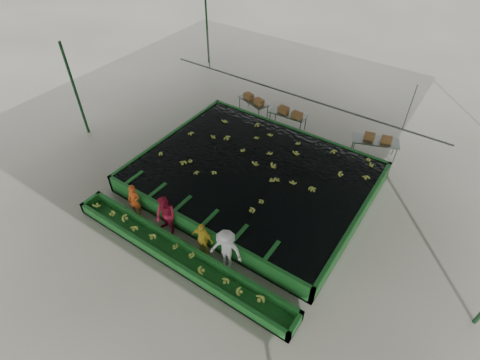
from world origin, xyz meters
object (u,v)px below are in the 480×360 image
Objects in this scene: worker_d at (226,250)px; box_stack_left at (254,101)px; worker_b at (166,216)px; packing_table_right at (374,148)px; packing_table_left at (253,107)px; sorting_trough at (178,255)px; worker_c at (202,239)px; flotation_tank at (252,177)px; worker_a at (134,201)px; box_stack_mid at (290,115)px; packing_table_mid at (288,121)px; box_stack_right at (377,140)px.

worker_d is 1.36× the size of box_stack_left.
packing_table_right is at bearing 66.53° from worker_b.
box_stack_left is at bearing -50.85° from packing_table_left.
worker_d reaches higher than packing_table_right.
sorting_trough is 1.96m from worker_d.
worker_c reaches higher than sorting_trough.
flotation_tank is at bearing 78.65° from worker_b.
worker_a is 0.70× the size of packing_table_right.
box_stack_mid is at bearing 59.96° from worker_a.
sorting_trough is (0.00, -5.10, -0.20)m from flotation_tank.
packing_table_mid is (2.33, -0.16, 0.03)m from packing_table_left.
box_stack_right is at bearing 0.08° from packing_table_left.
worker_c reaches higher than packing_table_left.
flotation_tank is 4.95× the size of packing_table_mid.
worker_c is at bearing -80.85° from packing_table_mid.
box_stack_mid is at bearing -177.29° from packing_table_right.
box_stack_left is 2.44m from box_stack_mid.
worker_b is at bearing -92.77° from box_stack_mid.
box_stack_right is at bearing 30.98° from packing_table_right.
box_stack_left reaches higher than packing_table_left.
box_stack_right reaches higher than sorting_trough.
worker_d is at bearing -68.98° from flotation_tank.
box_stack_mid reaches higher than box_stack_left.
box_stack_mid is (0.14, -0.08, 0.46)m from packing_table_mid.
sorting_trough is 1.63m from worker_b.
box_stack_left is 1.05× the size of box_stack_right.
box_stack_mid is at bearing -176.94° from box_stack_right.
worker_a is at bearing -175.17° from worker_b.
flotation_tank is 7.68× the size of box_stack_right.
flotation_tank is at bearing -57.61° from box_stack_left.
box_stack_mid is (2.47, -0.24, 0.49)m from packing_table_left.
box_stack_mid is (-2.45, 9.21, -0.01)m from worker_d.
box_stack_mid is at bearing -29.25° from packing_table_mid.
packing_table_right is at bearing 1.67° from packing_table_mid.
packing_table_right is (3.83, 5.13, 0.05)m from flotation_tank.
worker_c is (3.57, 0.00, 0.02)m from worker_a.
box_stack_right is (3.88, 5.16, 0.55)m from flotation_tank.
worker_c is at bearing -16.49° from worker_a.
packing_table_left is at bearing 106.21° from worker_c.
flotation_tank is at bearing -126.94° from box_stack_right.
flotation_tank is 5.38× the size of worker_b.
packing_table_right is 0.50m from box_stack_right.
worker_a is 1.13× the size of box_stack_left.
worker_b is 9.68m from packing_table_left.
box_stack_mid is at bearing 92.52° from worker_c.
box_stack_right is at bearing 64.77° from worker_c.
worker_a is at bearing -88.70° from box_stack_left.
sorting_trough is 11.00m from box_stack_right.
worker_c is at bearing -109.38° from box_stack_right.
box_stack_right is (7.16, 0.01, 0.57)m from packing_table_left.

